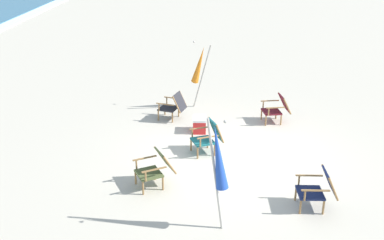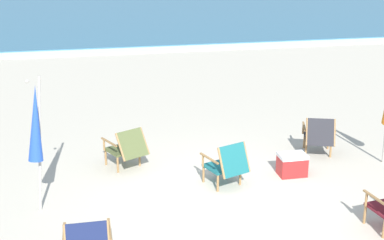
% 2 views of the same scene
% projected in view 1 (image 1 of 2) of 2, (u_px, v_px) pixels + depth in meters
% --- Properties ---
extents(ground_plane, '(80.00, 80.00, 0.00)m').
position_uv_depth(ground_plane, '(234.00, 156.00, 10.71)').
color(ground_plane, beige).
extents(beach_chair_back_left, '(0.78, 0.87, 0.80)m').
position_uv_depth(beach_chair_back_left, '(174.00, 105.00, 12.71)').
color(beach_chair_back_left, '#28282D').
rests_on(beach_chair_back_left, ground).
extents(beach_chair_front_left, '(0.78, 0.85, 0.81)m').
position_uv_depth(beach_chair_front_left, '(209.00, 136.00, 10.76)').
color(beach_chair_front_left, '#196066').
rests_on(beach_chair_front_left, ground).
extents(beach_chair_far_center, '(0.67, 0.81, 0.79)m').
position_uv_depth(beach_chair_far_center, '(277.00, 108.00, 12.53)').
color(beach_chair_far_center, maroon).
rests_on(beach_chair_far_center, ground).
extents(beach_chair_back_right, '(0.86, 0.94, 0.78)m').
position_uv_depth(beach_chair_back_right, '(156.00, 167.00, 9.31)').
color(beach_chair_back_right, '#515B33').
rests_on(beach_chair_back_right, ground).
extents(beach_chair_front_right, '(0.60, 0.72, 0.80)m').
position_uv_depth(beach_chair_front_right, '(319.00, 188.00, 8.54)').
color(beach_chair_front_right, '#19234C').
rests_on(beach_chair_front_right, ground).
extents(umbrella_furled_blue, '(0.38, 0.45, 2.11)m').
position_uv_depth(umbrella_furled_blue, '(218.00, 158.00, 7.60)').
color(umbrella_furled_blue, '#B7B2A8').
rests_on(umbrella_furled_blue, ground).
extents(umbrella_furled_orange, '(0.55, 0.64, 2.04)m').
position_uv_depth(umbrella_furled_orange, '(199.00, 66.00, 13.23)').
color(umbrella_furled_orange, '#B7B2A8').
rests_on(umbrella_furled_orange, ground).
extents(cooler_box, '(0.49, 0.35, 0.40)m').
position_uv_depth(cooler_box, '(199.00, 124.00, 12.01)').
color(cooler_box, red).
rests_on(cooler_box, ground).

